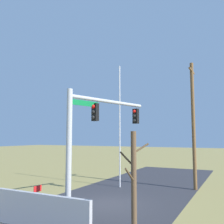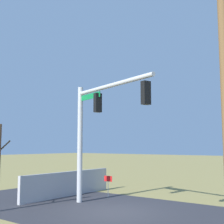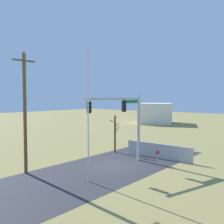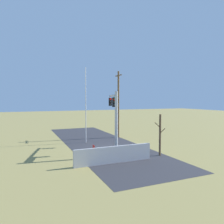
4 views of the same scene
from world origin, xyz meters
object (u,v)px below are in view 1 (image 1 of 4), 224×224
flagpole (120,125)px  utility_pole (193,123)px  signal_mast (93,128)px  open_sign (38,192)px  bare_tree (134,185)px

flagpole → utility_pole: bearing=107.3°
signal_mast → flagpole: size_ratio=0.66×
signal_mast → open_sign: bearing=-64.8°
bare_tree → open_sign: bearing=-105.1°
signal_mast → open_sign: 4.42m
open_sign → signal_mast: bearing=115.2°
utility_pole → flagpole: bearing=-72.7°
signal_mast → flagpole: (-6.00, -1.22, 0.41)m
flagpole → bare_tree: size_ratio=2.35×
utility_pole → bare_tree: utility_pole is taller
signal_mast → flagpole: 6.14m
flagpole → bare_tree: flagpole is taller
signal_mast → utility_pole: bearing=152.3°
flagpole → open_sign: (7.23, -1.38, -3.77)m
bare_tree → open_sign: (-1.65, -6.13, -1.15)m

